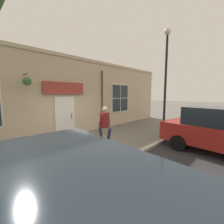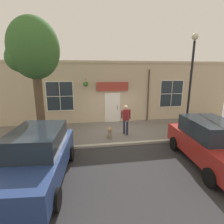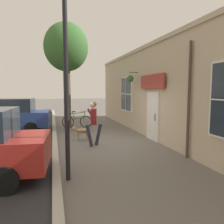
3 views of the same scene
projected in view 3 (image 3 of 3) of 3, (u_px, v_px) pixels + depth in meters
ground_plane at (105, 143)px, 9.01m from camera, size 90.00×90.00×0.00m
storefront_facade at (158, 91)px, 9.39m from camera, size 0.95×18.00×4.28m
pedestrian_walking at (94, 119)px, 8.50m from camera, size 0.70×0.61×1.76m
dog_on_leash at (81, 131)px, 9.43m from camera, size 1.00×0.34×0.64m
street_tree_by_curb at (66, 50)px, 12.27m from camera, size 2.47×2.25×5.95m
leaning_bicycle at (77, 121)px, 12.76m from camera, size 1.70×0.49×0.99m
parked_car_nearest_curb at (8, 115)px, 11.30m from camera, size 4.43×2.20×1.75m
street_lamp at (65, 35)px, 5.02m from camera, size 0.32×0.32×5.38m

